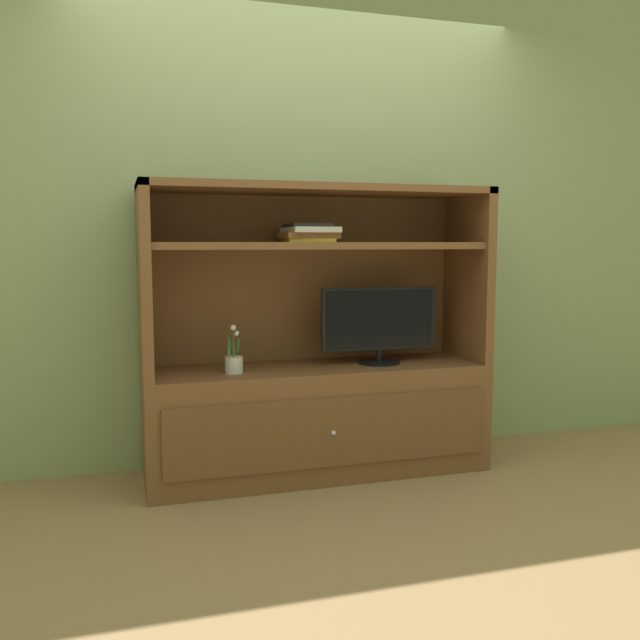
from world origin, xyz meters
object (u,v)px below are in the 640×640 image
object	(u,v)px
media_console	(317,384)
magazine_stack	(309,233)
potted_plant	(234,362)
tv_monitor	(379,323)

from	to	relation	value
media_console	magazine_stack	distance (m)	0.80
media_console	potted_plant	size ratio (longest dim) A/B	7.36
magazine_stack	tv_monitor	bearing A→B (deg)	-3.30
tv_monitor	potted_plant	distance (m)	0.82
media_console	magazine_stack	world-z (taller)	media_console
tv_monitor	potted_plant	bearing A→B (deg)	-176.21
potted_plant	magazine_stack	size ratio (longest dim) A/B	0.75
magazine_stack	potted_plant	bearing A→B (deg)	-169.58
media_console	magazine_stack	size ratio (longest dim) A/B	5.51
media_console	magazine_stack	xyz separation A→B (m)	(-0.05, -0.00, 0.80)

